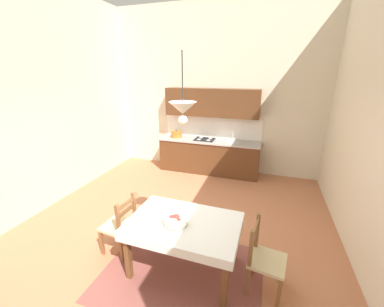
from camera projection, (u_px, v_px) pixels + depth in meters
name	position (u px, v px, depth m)	size (l,w,h in m)	color
ground_plane	(170.00, 238.00, 3.90)	(5.99, 6.84, 0.10)	#B7704C
wall_back	(216.00, 92.00, 6.05)	(5.99, 0.12, 4.20)	beige
wall_left	(18.00, 102.00, 4.00)	(0.12, 6.84, 4.20)	beige
area_rug	(182.00, 273.00, 3.17)	(2.10, 1.60, 0.01)	brown
kitchen_cabinetry	(209.00, 141.00, 6.18)	(2.65, 0.63, 2.20)	#56331C
dining_table	(184.00, 230.00, 3.05)	(1.46, 0.97, 0.75)	brown
dining_chair_window_side	(264.00, 259.00, 2.82)	(0.47, 0.47, 0.93)	#D1BC89
dining_chair_tv_side	(120.00, 226.00, 3.44)	(0.45, 0.45, 0.93)	#D1BC89
fruit_bowl	(175.00, 220.00, 2.95)	(0.30, 0.30, 0.12)	beige
pendant_lamp	(183.00, 109.00, 2.67)	(0.32, 0.32, 0.80)	black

